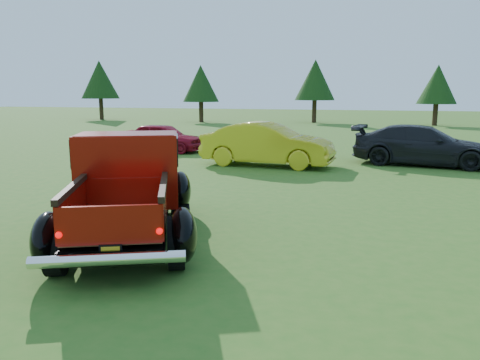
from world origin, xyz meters
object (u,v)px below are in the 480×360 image
(tree_mid_right, at_px, (437,85))
(show_car_grey, at_px, (423,145))
(tree_far_west, at_px, (100,80))
(tree_west, at_px, (201,84))
(show_car_yellow, at_px, (267,144))
(tree_mid_left, at_px, (315,80))
(show_car_red, at_px, (163,137))
(pickup_truck, at_px, (129,186))

(tree_mid_right, relative_size, show_car_grey, 0.96)
(tree_far_west, height_order, show_car_grey, tree_far_west)
(tree_west, distance_m, show_car_yellow, 23.75)
(tree_west, distance_m, tree_mid_left, 9.22)
(tree_mid_left, distance_m, show_car_yellow, 23.37)
(tree_mid_right, bearing_deg, show_car_yellow, -108.69)
(tree_mid_right, distance_m, show_car_grey, 20.83)
(tree_far_west, relative_size, show_car_red, 1.51)
(show_car_red, distance_m, show_car_grey, 10.04)
(show_car_red, relative_size, show_car_yellow, 0.79)
(tree_far_west, height_order, tree_mid_left, tree_far_west)
(tree_west, xyz_separation_m, show_car_red, (5.50, -18.69, -2.52))
(show_car_yellow, bearing_deg, show_car_red, 67.39)
(tree_far_west, bearing_deg, show_car_red, -51.79)
(pickup_truck, bearing_deg, show_car_red, 88.81)
(tree_mid_right, height_order, show_car_grey, tree_mid_right)
(show_car_yellow, relative_size, show_car_grey, 0.95)
(tree_west, distance_m, show_car_grey, 25.07)
(tree_west, xyz_separation_m, tree_mid_left, (9.00, 2.00, 0.27))
(show_car_yellow, bearing_deg, tree_west, 30.11)
(tree_far_west, distance_m, show_car_yellow, 30.32)
(tree_far_west, bearing_deg, tree_west, -5.71)
(show_car_yellow, bearing_deg, show_car_grey, -68.35)
(tree_west, height_order, show_car_yellow, tree_west)
(tree_mid_left, xyz_separation_m, pickup_truck, (0.93, -31.24, -2.56))
(pickup_truck, bearing_deg, tree_west, 84.78)
(pickup_truck, bearing_deg, show_car_yellow, 61.97)
(pickup_truck, xyz_separation_m, show_car_red, (-4.43, 10.54, -0.24))
(tree_far_west, distance_m, show_car_red, 25.23)
(show_car_red, bearing_deg, show_car_grey, -92.42)
(tree_mid_left, xyz_separation_m, show_car_red, (-3.50, -20.69, -2.80))
(show_car_yellow, bearing_deg, tree_far_west, 46.49)
(tree_far_west, xyz_separation_m, pickup_truck, (19.93, -30.24, -2.69))
(tree_mid_right, distance_m, show_car_red, 23.45)
(tree_mid_left, bearing_deg, tree_far_west, -176.99)
(pickup_truck, height_order, show_car_yellow, pickup_truck)
(pickup_truck, relative_size, show_car_red, 1.45)
(show_car_yellow, distance_m, show_car_grey, 5.26)
(tree_far_west, relative_size, tree_mid_left, 1.04)
(show_car_yellow, bearing_deg, pickup_truck, 179.68)
(show_car_grey, bearing_deg, tree_west, 46.46)
(tree_far_west, xyz_separation_m, show_car_red, (15.50, -19.69, -2.93))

